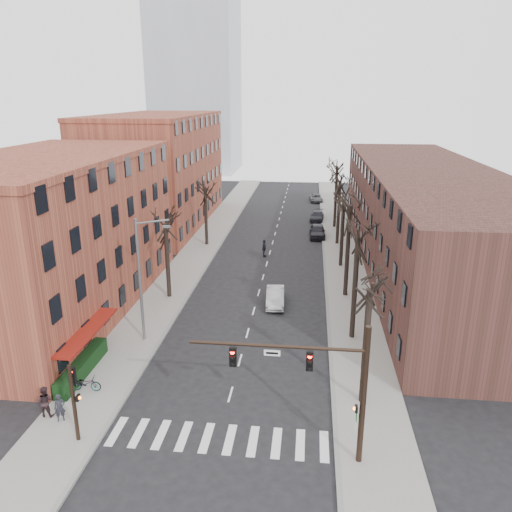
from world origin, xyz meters
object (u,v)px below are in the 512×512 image
(silver_sedan, at_px, (275,297))
(parked_car_mid, at_px, (317,216))
(pedestrian_a, at_px, (60,408))
(parked_car_near, at_px, (317,231))
(bicycle, at_px, (86,383))

(silver_sedan, bearing_deg, parked_car_mid, 79.52)
(parked_car_mid, bearing_deg, pedestrian_a, -102.18)
(parked_car_mid, bearing_deg, parked_car_near, -85.77)
(silver_sedan, distance_m, pedestrian_a, 19.96)
(parked_car_near, xyz_separation_m, bicycle, (-13.79, -35.68, -0.17))
(parked_car_near, bearing_deg, parked_car_mid, 88.38)
(parked_car_near, xyz_separation_m, parked_car_mid, (0.00, 8.64, -0.16))
(parked_car_mid, relative_size, pedestrian_a, 2.83)
(pedestrian_a, height_order, bicycle, pedestrian_a)
(bicycle, bearing_deg, silver_sedan, -36.76)
(silver_sedan, bearing_deg, pedestrian_a, -124.42)
(parked_car_near, distance_m, pedestrian_a, 41.01)
(parked_car_mid, distance_m, pedestrian_a, 49.23)
(silver_sedan, relative_size, pedestrian_a, 2.70)
(parked_car_mid, bearing_deg, bicycle, -103.05)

